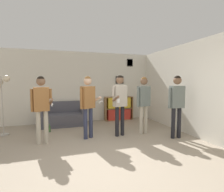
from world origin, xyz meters
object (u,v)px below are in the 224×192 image
Objects in this scene: couch at (63,117)px; person_watcher_holding_cup at (120,99)px; person_player_foreground_center at (88,100)px; bookshelf at (119,108)px; person_spectator_far_right at (177,100)px; person_player_foreground_left at (41,102)px; bottle_on_floor at (50,129)px; person_spectator_near_bookshelf at (144,99)px; floor_lamp at (1,89)px.

couch is 0.88× the size of person_watcher_holding_cup.
person_player_foreground_center is (0.62, -1.73, 0.77)m from couch.
person_player_foreground_center is 0.91m from person_watcher_holding_cup.
couch is at bearing -174.76° from bookshelf.
person_watcher_holding_cup is (1.53, -1.78, 0.80)m from couch.
couch is at bearing 109.82° from person_player_foreground_center.
person_spectator_far_right is at bearing -24.92° from person_watcher_holding_cup.
person_watcher_holding_cup reaches higher than couch.
person_player_foreground_left is at bearing -143.82° from bookshelf.
person_watcher_holding_cup reaches higher than bottle_on_floor.
person_watcher_holding_cup is 2.40m from bottle_on_floor.
person_player_foreground_center reaches higher than person_spectator_near_bookshelf.
person_spectator_near_bookshelf reaches higher than bookshelf.
floor_lamp is 1.00× the size of person_watcher_holding_cup.
person_player_foreground_center reaches higher than bookshelf.
person_player_foreground_center is at bearing -42.53° from bottle_on_floor.
person_spectator_near_bookshelf is 0.99× the size of person_spectator_far_right.
person_spectator_near_bookshelf is (2.83, 0.03, 0.00)m from person_player_foreground_left.
floor_lamp is (-3.89, -0.92, 0.89)m from bookshelf.
bottle_on_floor is (-3.37, 1.66, -0.96)m from person_spectator_far_right.
person_spectator_near_bookshelf is (1.66, -0.05, -0.01)m from person_player_foreground_center.
person_watcher_holding_cup reaches higher than person_player_foreground_center.
person_spectator_near_bookshelf is at bearing -0.20° from person_watcher_holding_cup.
person_spectator_near_bookshelf is (0.08, -1.98, 0.57)m from bookshelf.
person_player_foreground_left is 6.69× the size of bottle_on_floor.
person_player_foreground_left is 0.98× the size of person_spectator_far_right.
person_player_foreground_left is 1.00× the size of person_spectator_near_bookshelf.
person_spectator_far_right is (0.66, -0.65, 0.02)m from person_spectator_near_bookshelf.
floor_lamp reaches higher than person_spectator_far_right.
bottle_on_floor is at bearing -118.57° from couch.
floor_lamp is 1.61m from person_player_foreground_left.
person_spectator_far_right is 6.79× the size of bottle_on_floor.
person_player_foreground_center is 6.74× the size of bottle_on_floor.
bookshelf is at bearing 71.27° from person_watcher_holding_cup.
couch is 0.89× the size of person_player_foreground_center.
person_player_foreground_center reaches higher than bottle_on_floor.
floor_lamp is at bearing 136.30° from person_player_foreground_left.
person_spectator_far_right is at bearing -26.30° from bottle_on_floor.
bookshelf is 0.67× the size of person_spectator_near_bookshelf.
person_watcher_holding_cup is 1.56m from person_spectator_far_right.
bookshelf is at bearing 36.18° from person_player_foreground_left.
bottle_on_floor is at bearing 83.14° from person_player_foreground_left.
person_player_foreground_left reaches higher than bookshelf.
bookshelf is 2.07m from person_spectator_near_bookshelf.
person_spectator_far_right is (2.32, -0.71, 0.01)m from person_player_foreground_center.
person_watcher_holding_cup is (2.08, 0.03, 0.03)m from person_player_foreground_left.
person_spectator_far_right is at bearing -39.60° from couch.
person_spectator_near_bookshelf is (0.75, -0.00, -0.03)m from person_watcher_holding_cup.
couch is at bearing 140.40° from person_spectator_far_right.
person_player_foreground_center is at bearing -129.23° from bookshelf.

